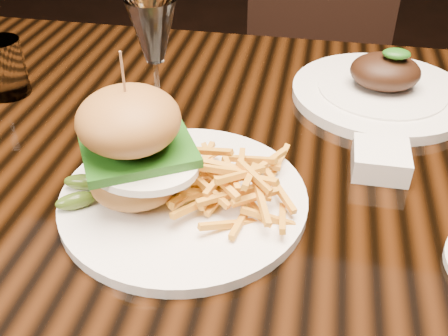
% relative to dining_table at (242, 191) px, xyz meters
% --- Properties ---
extents(dining_table, '(1.60, 0.90, 0.75)m').
position_rel_dining_table_xyz_m(dining_table, '(0.00, 0.00, 0.00)').
color(dining_table, black).
rests_on(dining_table, ground).
extents(burger_plate, '(0.32, 0.32, 0.21)m').
position_rel_dining_table_xyz_m(burger_plate, '(-0.07, -0.14, 0.13)').
color(burger_plate, white).
rests_on(burger_plate, dining_table).
extents(ramekin, '(0.10, 0.10, 0.04)m').
position_rel_dining_table_xyz_m(ramekin, '(0.20, -0.01, 0.09)').
color(ramekin, white).
rests_on(ramekin, dining_table).
extents(wine_glass, '(0.07, 0.07, 0.20)m').
position_rel_dining_table_xyz_m(wine_glass, '(-0.14, 0.06, 0.22)').
color(wine_glass, white).
rests_on(wine_glass, dining_table).
extents(water_tumbler, '(0.07, 0.07, 0.10)m').
position_rel_dining_table_xyz_m(water_tumbler, '(-0.44, 0.10, 0.13)').
color(water_tumbler, white).
rests_on(water_tumbler, dining_table).
extents(far_dish, '(0.31, 0.31, 0.10)m').
position_rel_dining_table_xyz_m(far_dish, '(0.21, 0.21, 0.10)').
color(far_dish, white).
rests_on(far_dish, dining_table).
extents(chair_far, '(0.46, 0.47, 0.95)m').
position_rel_dining_table_xyz_m(chair_far, '(0.09, 0.89, -0.13)').
color(chair_far, black).
rests_on(chair_far, ground).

